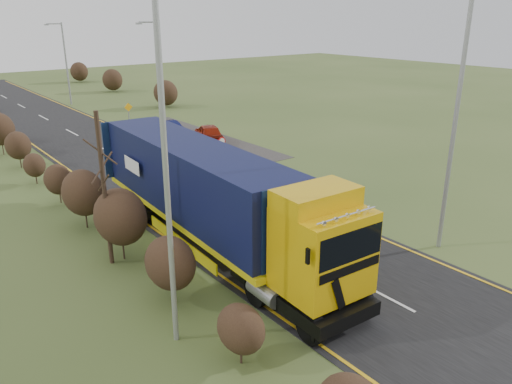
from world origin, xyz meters
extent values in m
plane|color=#3A4E21|center=(0.00, 0.00, 0.00)|extent=(160.00, 160.00, 0.00)
cube|color=black|center=(0.00, 10.00, 0.01)|extent=(8.00, 120.00, 0.02)
cube|color=#292725|center=(6.50, 20.00, 0.01)|extent=(6.00, 18.00, 0.02)
cube|color=gold|center=(-3.70, 10.00, 0.03)|extent=(0.12, 116.00, 0.01)
cube|color=gold|center=(3.70, 10.00, 0.03)|extent=(0.12, 116.00, 0.01)
cube|color=silver|center=(0.00, -4.00, 0.03)|extent=(0.12, 3.00, 0.01)
cube|color=silver|center=(0.00, 4.00, 0.03)|extent=(0.12, 3.00, 0.01)
cube|color=silver|center=(0.00, 12.00, 0.03)|extent=(0.12, 3.00, 0.01)
cube|color=silver|center=(0.00, 20.00, 0.03)|extent=(0.12, 3.00, 0.01)
cube|color=silver|center=(0.00, 28.00, 0.03)|extent=(0.12, 3.00, 0.01)
cube|color=silver|center=(0.00, 36.00, 0.03)|extent=(0.12, 3.00, 0.01)
cube|color=silver|center=(0.00, 44.00, 0.03)|extent=(0.12, 3.00, 0.01)
cube|color=silver|center=(0.00, 52.00, 0.03)|extent=(0.12, 3.00, 0.01)
ellipsoid|color=black|center=(-6.02, -4.00, 1.14)|extent=(1.21, 1.57, 1.39)
ellipsoid|color=black|center=(-6.00, 0.00, 1.49)|extent=(1.58, 2.06, 1.82)
ellipsoid|color=black|center=(-5.98, 4.00, 1.84)|extent=(1.96, 2.55, 2.25)
ellipsoid|color=black|center=(-6.03, 8.00, 1.72)|extent=(1.83, 2.38, 2.10)
ellipsoid|color=black|center=(-5.95, 12.00, 1.28)|extent=(1.37, 1.78, 1.57)
ellipsoid|color=black|center=(-6.06, 16.00, 1.13)|extent=(1.20, 1.56, 1.38)
ellipsoid|color=black|center=(-5.92, 20.00, 1.46)|extent=(1.55, 2.02, 1.78)
ellipsoid|color=black|center=(-6.09, 24.00, 1.83)|extent=(1.95, 2.53, 2.24)
cylinder|color=#322319|center=(-6.50, 4.00, 3.03)|extent=(0.18, 0.18, 6.05)
cube|color=black|center=(-2.74, -2.85, 0.73)|extent=(2.74, 4.90, 0.47)
cube|color=#CF9D09|center=(-2.74, -3.79, 2.44)|extent=(2.71, 2.42, 2.70)
cube|color=black|center=(-2.74, -4.88, 0.57)|extent=(2.60, 0.26, 0.57)
cube|color=black|center=(-3.17, -4.94, 1.61)|extent=(0.63, 0.05, 1.12)
cube|color=black|center=(-2.30, -4.94, 1.61)|extent=(0.63, 0.05, 1.12)
cube|color=black|center=(-2.74, -4.91, 3.01)|extent=(2.44, 0.19, 0.99)
cube|color=black|center=(-2.74, -4.94, 2.28)|extent=(2.39, 0.16, 0.29)
cube|color=#CF9D09|center=(-2.74, -3.42, 4.08)|extent=(2.67, 1.59, 0.58)
cylinder|color=silver|center=(-2.74, -4.67, 3.89)|extent=(2.28, 0.18, 0.06)
cube|color=black|center=(-4.22, -4.67, 3.06)|extent=(0.09, 0.12, 0.47)
cube|color=black|center=(-1.25, -4.67, 3.06)|extent=(0.09, 0.12, 0.47)
cylinder|color=gray|center=(-3.93, -2.44, 0.78)|extent=(0.65, 1.38, 0.58)
cylinder|color=gray|center=(-1.54, -2.44, 0.78)|extent=(0.65, 1.38, 0.58)
cube|color=yellow|center=(-2.74, 3.89, 1.28)|extent=(3.29, 13.20, 0.25)
cube|color=black|center=(-2.74, 3.89, 2.83)|extent=(3.24, 12.78, 2.85)
cube|color=#0F2041|center=(-2.74, 10.24, 2.83)|extent=(2.57, 0.20, 2.85)
cube|color=#0F2041|center=(-2.74, -2.46, 2.83)|extent=(2.57, 0.20, 2.85)
cube|color=black|center=(-2.74, 7.84, 0.67)|extent=(2.58, 3.86, 0.36)
cube|color=yellow|center=(-4.00, 2.86, 0.57)|extent=(0.35, 5.70, 0.47)
cube|color=yellow|center=(-1.47, 2.86, 0.57)|extent=(0.35, 5.70, 0.47)
cylinder|color=black|center=(-3.83, -4.51, 0.54)|extent=(0.39, 1.10, 1.08)
cylinder|color=black|center=(-1.65, -4.51, 0.54)|extent=(0.39, 1.10, 1.08)
cylinder|color=black|center=(-3.83, -1.92, 0.54)|extent=(0.39, 1.10, 1.08)
cylinder|color=black|center=(-1.65, -1.92, 0.54)|extent=(0.39, 1.10, 1.08)
cylinder|color=black|center=(-3.83, 6.90, 0.54)|extent=(0.39, 1.10, 1.08)
cylinder|color=black|center=(-1.65, 6.90, 0.54)|extent=(0.39, 1.10, 1.08)
cylinder|color=black|center=(-3.83, 7.94, 0.54)|extent=(0.39, 1.10, 1.08)
cylinder|color=black|center=(-1.65, 7.94, 0.54)|extent=(0.39, 1.10, 1.08)
cylinder|color=black|center=(-3.83, 8.98, 0.54)|extent=(0.39, 1.10, 1.08)
cylinder|color=black|center=(-1.65, 8.98, 0.54)|extent=(0.39, 1.10, 1.08)
imported|color=maroon|center=(7.21, 18.27, 0.71)|extent=(3.08, 4.52, 1.43)
imported|color=#0A0F3A|center=(5.87, 22.50, 0.60)|extent=(1.29, 3.66, 1.20)
cylinder|color=gray|center=(5.02, -3.08, 5.17)|extent=(0.18, 0.18, 10.35)
cylinder|color=gray|center=(5.28, 21.56, 4.45)|extent=(0.18, 0.18, 8.89)
cylinder|color=gray|center=(4.49, 21.56, 8.75)|extent=(1.58, 0.12, 0.12)
cube|color=gray|center=(3.70, 21.56, 8.65)|extent=(0.44, 0.18, 0.14)
cylinder|color=gray|center=(4.60, 41.82, 4.25)|extent=(0.18, 0.18, 8.49)
cylinder|color=gray|center=(3.85, 41.82, 8.35)|extent=(1.51, 0.12, 0.12)
cube|color=gray|center=(3.09, 41.82, 8.26)|extent=(0.42, 0.17, 0.13)
cylinder|color=gray|center=(-6.92, -1.90, 5.36)|extent=(0.16, 0.16, 10.73)
cylinder|color=gray|center=(4.20, 12.03, 0.87)|extent=(0.08, 0.08, 1.75)
cylinder|color=red|center=(4.20, 12.00, 1.75)|extent=(0.56, 0.04, 0.56)
cylinder|color=white|center=(4.20, 11.98, 1.75)|extent=(0.42, 0.02, 0.42)
cylinder|color=gray|center=(5.08, 27.93, 0.74)|extent=(0.08, 0.08, 1.49)
cube|color=#F5A80D|center=(5.08, 27.88, 1.59)|extent=(0.75, 0.04, 0.75)
camera|label=1|loc=(-12.82, -13.44, 9.29)|focal=35.00mm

